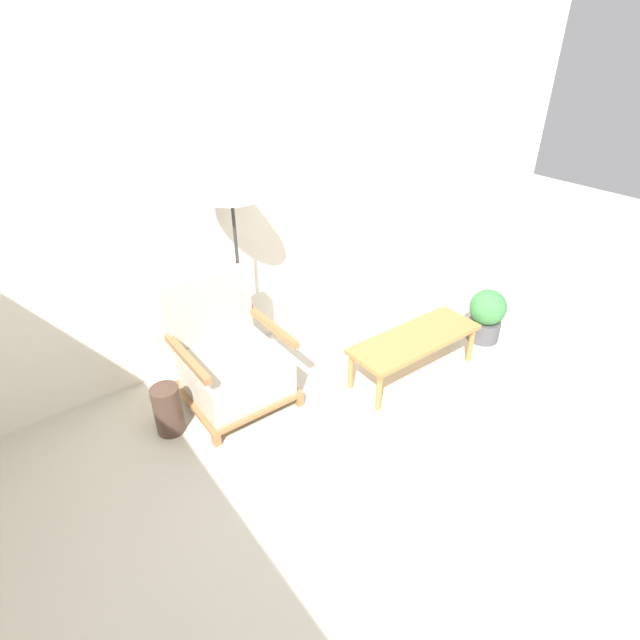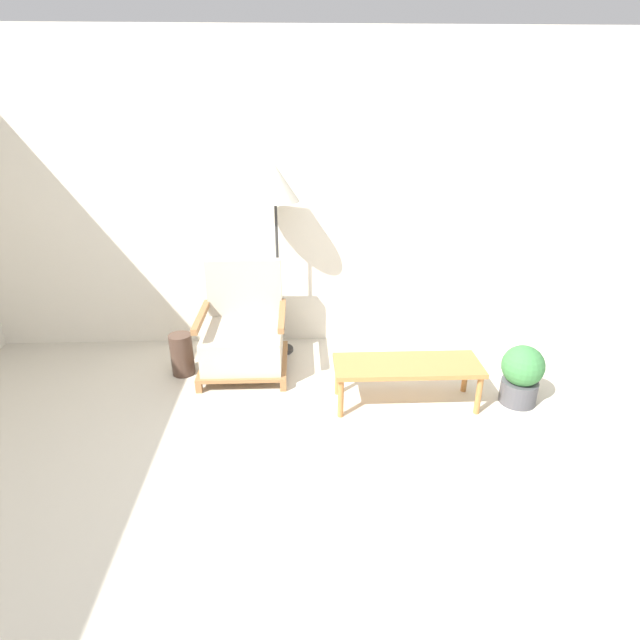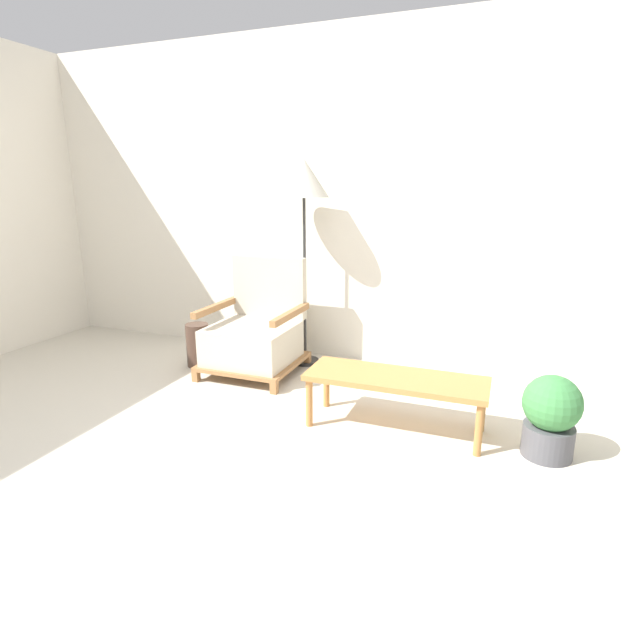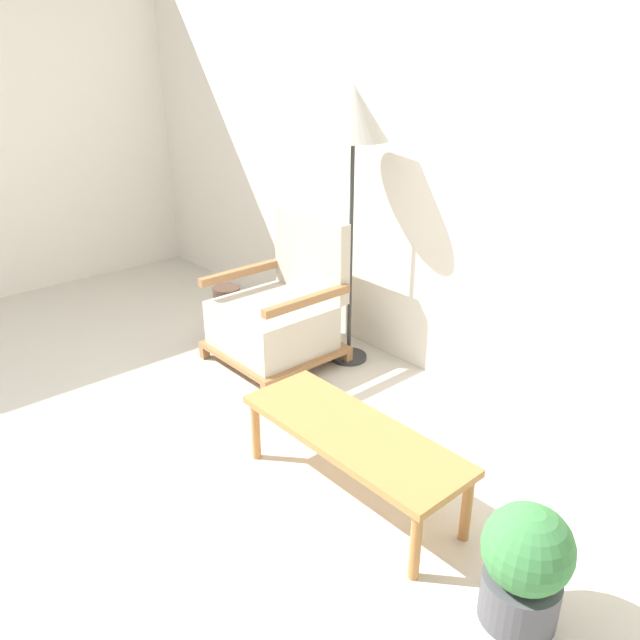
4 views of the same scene
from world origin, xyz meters
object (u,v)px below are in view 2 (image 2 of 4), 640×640
coffee_table (407,368)px  potted_plant (522,374)px  armchair (244,337)px  vase (182,354)px  floor_lamp (275,189)px

coffee_table → potted_plant: size_ratio=2.31×
armchair → coffee_table: armchair is taller
armchair → vase: bearing=-174.8°
armchair → vase: 0.54m
coffee_table → floor_lamp: bearing=136.8°
coffee_table → armchair: bearing=155.4°
floor_lamp → vase: size_ratio=4.65×
coffee_table → vase: 1.89m
floor_lamp → coffee_table: (0.99, -0.93, -1.18)m
vase → armchair: bearing=5.2°
potted_plant → vase: bearing=168.2°
coffee_table → potted_plant: bearing=-1.3°
vase → potted_plant: size_ratio=0.76×
armchair → potted_plant: bearing=-15.7°
potted_plant → coffee_table: bearing=178.7°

